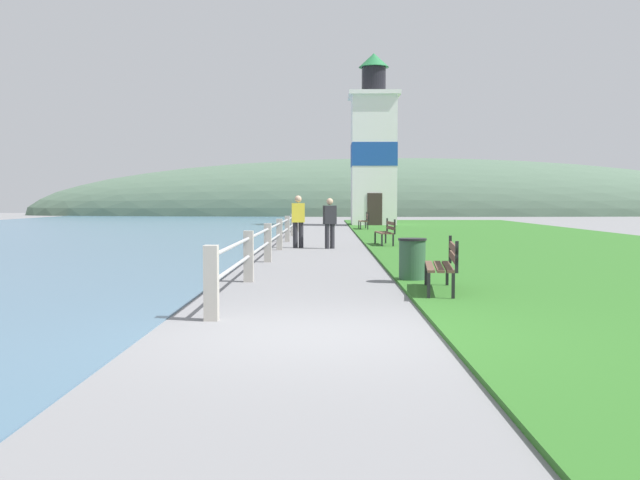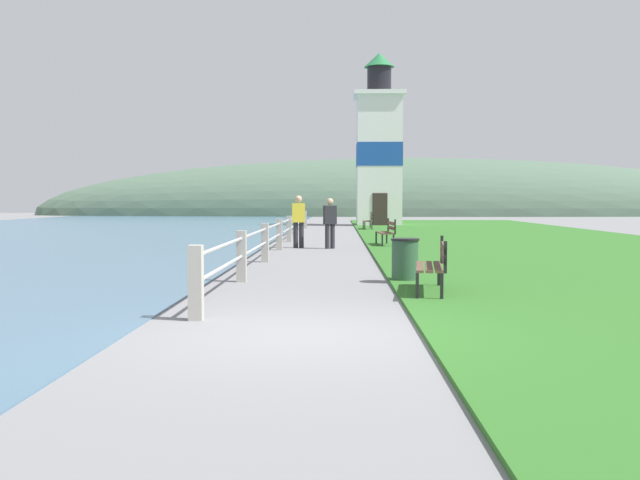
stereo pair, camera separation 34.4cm
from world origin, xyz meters
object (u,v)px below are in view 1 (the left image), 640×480
Objects in this scene: lighthouse at (373,151)px; person_strolling at (298,220)px; person_by_railing at (330,221)px; park_bench_far at (365,220)px; park_bench_near at (444,262)px; park_bench_midway at (387,231)px; trash_bin at (412,260)px.

lighthouse is 21.72m from person_strolling.
park_bench_far is at bearing -27.11° from person_by_railing.
person_by_railing is (1.04, -0.36, -0.05)m from person_strolling.
lighthouse is (0.94, 32.70, 4.07)m from park_bench_near.
trash_bin is (-0.39, -10.53, -0.11)m from park_bench_midway.
person_by_railing reaches higher than park_bench_midway.
park_bench_far is 14.57m from person_by_railing.
park_bench_near is at bearing 89.16° from park_bench_far.
park_bench_near is 1.10× the size of park_bench_midway.
park_bench_near is 1.06× the size of person_strolling.
person_by_railing is at bearing -97.40° from lighthouse.
person_by_railing reaches higher than park_bench_near.
park_bench_near is at bearing -172.19° from person_strolling.
park_bench_far is 0.16× the size of lighthouse.
park_bench_far is 1.96× the size of trash_bin.
lighthouse reaches higher than park_bench_far.
park_bench_far is at bearing -97.22° from lighthouse.
trash_bin is at bearing 88.39° from park_bench_far.
person_by_railing is at bearing 24.12° from park_bench_midway.
trash_bin is at bearing 83.58° from park_bench_midway.
park_bench_midway is 13.40m from park_bench_far.
person_strolling is (-2.96, -0.68, 0.40)m from park_bench_midway.
trash_bin is (-0.37, -23.94, -0.11)m from park_bench_far.
person_strolling is (-2.93, -14.08, 0.39)m from park_bench_far.
person_by_railing is (-1.90, -14.44, 0.35)m from park_bench_far.
park_bench_midway is at bearing 87.89° from trash_bin.
park_bench_near is 0.17× the size of lighthouse.
park_bench_midway is 0.96× the size of person_strolling.
person_by_railing is (-1.92, -1.04, 0.35)m from park_bench_midway.
lighthouse is at bearing -96.74° from park_bench_midway.
person_strolling is 1.05× the size of person_by_railing.
trash_bin is at bearing 169.54° from person_by_railing.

